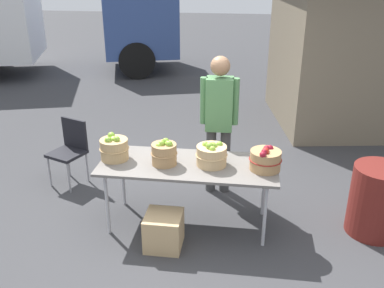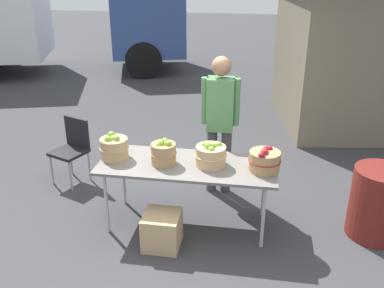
# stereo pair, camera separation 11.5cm
# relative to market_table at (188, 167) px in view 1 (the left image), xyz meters

# --- Properties ---
(ground_plane) EXTENTS (40.00, 40.00, 0.00)m
(ground_plane) POSITION_rel_market_table_xyz_m (0.00, 0.00, -0.71)
(ground_plane) COLOR #38383A
(market_table) EXTENTS (1.90, 0.76, 0.75)m
(market_table) POSITION_rel_market_table_xyz_m (0.00, 0.00, 0.00)
(market_table) COLOR slate
(market_table) RESTS_ON ground
(apple_basket_green_0) EXTENTS (0.32, 0.32, 0.28)m
(apple_basket_green_0) POSITION_rel_market_table_xyz_m (-0.81, 0.01, 0.17)
(apple_basket_green_0) COLOR tan
(apple_basket_green_0) RESTS_ON market_table
(apple_basket_green_1) EXTENTS (0.28, 0.28, 0.28)m
(apple_basket_green_1) POSITION_rel_market_table_xyz_m (-0.25, -0.04, 0.17)
(apple_basket_green_1) COLOR #A87F51
(apple_basket_green_1) RESTS_ON market_table
(apple_basket_green_2) EXTENTS (0.34, 0.34, 0.27)m
(apple_basket_green_2) POSITION_rel_market_table_xyz_m (0.25, 0.01, 0.16)
(apple_basket_green_2) COLOR tan
(apple_basket_green_2) RESTS_ON market_table
(apple_basket_red_0) EXTENTS (0.34, 0.34, 0.26)m
(apple_basket_red_0) POSITION_rel_market_table_xyz_m (0.81, -0.02, 0.16)
(apple_basket_red_0) COLOR #A87F51
(apple_basket_red_0) RESTS_ON market_table
(vendor_adult) EXTENTS (0.46, 0.24, 1.74)m
(vendor_adult) POSITION_rel_market_table_xyz_m (0.26, 0.79, 0.32)
(vendor_adult) COLOR #3F3F3F
(vendor_adult) RESTS_ON ground
(food_kiosk) EXTENTS (3.93, 3.44, 2.74)m
(food_kiosk) POSITION_rel_market_table_xyz_m (2.63, 3.77, 0.68)
(food_kiosk) COLOR #726651
(food_kiosk) RESTS_ON ground
(folding_chair) EXTENTS (0.52, 0.52, 0.86)m
(folding_chair) POSITION_rel_market_table_xyz_m (-1.67, 0.77, -0.20)
(folding_chair) COLOR black
(folding_chair) RESTS_ON ground
(trash_barrel) EXTENTS (0.57, 0.57, 0.78)m
(trash_barrel) POSITION_rel_market_table_xyz_m (2.02, 0.12, -0.32)
(trash_barrel) COLOR maroon
(trash_barrel) RESTS_ON ground
(produce_crate) EXTENTS (0.37, 0.37, 0.37)m
(produce_crate) POSITION_rel_market_table_xyz_m (-0.19, -0.45, -0.52)
(produce_crate) COLOR tan
(produce_crate) RESTS_ON ground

